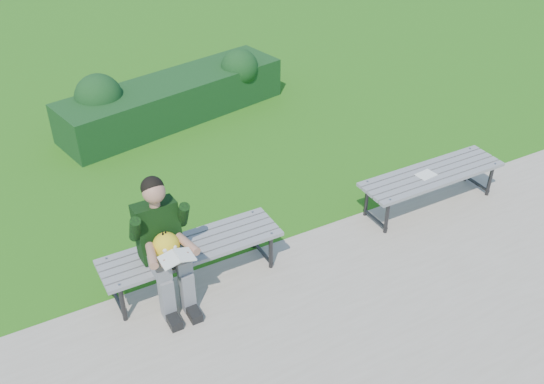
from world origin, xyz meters
TOP-DOWN VIEW (x-y plane):
  - ground at (0.00, 0.00)m, footprint 80.00×80.00m
  - walkway at (0.00, -1.75)m, footprint 30.00×3.50m
  - hedge at (0.11, 3.43)m, footprint 3.60×1.58m
  - bench_left at (-1.02, -0.14)m, footprint 1.80×0.50m
  - bench_right at (1.95, -0.24)m, footprint 1.80×0.50m
  - seated_boy at (-1.32, -0.24)m, footprint 0.56×0.76m
  - paper_sheet at (1.85, -0.24)m, footprint 0.24×0.18m

SIDE VIEW (x-z plane):
  - ground at x=0.00m, z-range 0.00..0.00m
  - walkway at x=0.00m, z-range 0.00..0.02m
  - hedge at x=0.11m, z-range -0.09..0.81m
  - bench_left at x=-1.02m, z-range 0.19..0.64m
  - bench_right at x=1.95m, z-range 0.19..0.64m
  - paper_sheet at x=1.85m, z-range 0.47..0.48m
  - seated_boy at x=-1.32m, z-range 0.06..1.37m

